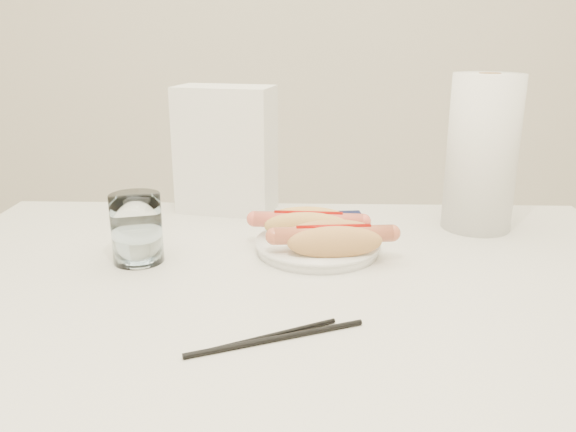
{
  "coord_description": "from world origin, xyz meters",
  "views": [
    {
      "loc": [
        0.03,
        -0.84,
        1.11
      ],
      "look_at": [
        -0.0,
        0.09,
        0.82
      ],
      "focal_mm": 36.95,
      "sensor_mm": 36.0,
      "label": 1
    }
  ],
  "objects_px": {
    "hotdog_right": "(333,239)",
    "paper_towel_roll": "(482,153)",
    "water_glass": "(137,228)",
    "napkin_box": "(226,150)",
    "hotdog_left": "(308,225)",
    "plate": "(318,247)",
    "table": "(287,312)"
  },
  "relations": [
    {
      "from": "hotdog_left",
      "to": "water_glass",
      "type": "distance_m",
      "value": 0.29
    },
    {
      "from": "plate",
      "to": "water_glass",
      "type": "height_order",
      "value": "water_glass"
    },
    {
      "from": "paper_towel_roll",
      "to": "table",
      "type": "bearing_deg",
      "value": -144.82
    },
    {
      "from": "hotdog_left",
      "to": "napkin_box",
      "type": "xyz_separation_m",
      "value": [
        -0.17,
        0.22,
        0.09
      ]
    },
    {
      "from": "plate",
      "to": "water_glass",
      "type": "relative_size",
      "value": 1.82
    },
    {
      "from": "hotdog_right",
      "to": "paper_towel_roll",
      "type": "distance_m",
      "value": 0.36
    },
    {
      "from": "table",
      "to": "paper_towel_roll",
      "type": "bearing_deg",
      "value": 35.18
    },
    {
      "from": "table",
      "to": "hotdog_left",
      "type": "distance_m",
      "value": 0.17
    },
    {
      "from": "water_glass",
      "to": "napkin_box",
      "type": "distance_m",
      "value": 0.32
    },
    {
      "from": "hotdog_right",
      "to": "hotdog_left",
      "type": "bearing_deg",
      "value": 111.67
    },
    {
      "from": "hotdog_right",
      "to": "napkin_box",
      "type": "distance_m",
      "value": 0.37
    },
    {
      "from": "paper_towel_roll",
      "to": "hotdog_left",
      "type": "bearing_deg",
      "value": -159.9
    },
    {
      "from": "table",
      "to": "paper_towel_roll",
      "type": "xyz_separation_m",
      "value": [
        0.35,
        0.25,
        0.2
      ]
    },
    {
      "from": "hotdog_right",
      "to": "paper_towel_roll",
      "type": "height_order",
      "value": "paper_towel_roll"
    },
    {
      "from": "table",
      "to": "hotdog_left",
      "type": "height_order",
      "value": "hotdog_left"
    },
    {
      "from": "table",
      "to": "plate",
      "type": "bearing_deg",
      "value": 65.69
    },
    {
      "from": "hotdog_left",
      "to": "plate",
      "type": "bearing_deg",
      "value": -52.07
    },
    {
      "from": "hotdog_right",
      "to": "water_glass",
      "type": "distance_m",
      "value": 0.32
    },
    {
      "from": "napkin_box",
      "to": "table",
      "type": "bearing_deg",
      "value": -57.11
    },
    {
      "from": "table",
      "to": "paper_towel_roll",
      "type": "distance_m",
      "value": 0.48
    },
    {
      "from": "plate",
      "to": "napkin_box",
      "type": "xyz_separation_m",
      "value": [
        -0.18,
        0.24,
        0.12
      ]
    },
    {
      "from": "table",
      "to": "paper_towel_roll",
      "type": "relative_size",
      "value": 4.16
    },
    {
      "from": "table",
      "to": "water_glass",
      "type": "relative_size",
      "value": 10.63
    },
    {
      "from": "water_glass",
      "to": "napkin_box",
      "type": "bearing_deg",
      "value": 69.59
    },
    {
      "from": "hotdog_left",
      "to": "water_glass",
      "type": "height_order",
      "value": "water_glass"
    },
    {
      "from": "plate",
      "to": "paper_towel_roll",
      "type": "relative_size",
      "value": 0.71
    },
    {
      "from": "napkin_box",
      "to": "paper_towel_roll",
      "type": "relative_size",
      "value": 0.89
    },
    {
      "from": "plate",
      "to": "napkin_box",
      "type": "distance_m",
      "value": 0.33
    },
    {
      "from": "hotdog_right",
      "to": "napkin_box",
      "type": "relative_size",
      "value": 0.75
    },
    {
      "from": "hotdog_left",
      "to": "water_glass",
      "type": "bearing_deg",
      "value": -161.82
    },
    {
      "from": "plate",
      "to": "hotdog_left",
      "type": "relative_size",
      "value": 1.09
    },
    {
      "from": "plate",
      "to": "paper_towel_roll",
      "type": "height_order",
      "value": "paper_towel_roll"
    }
  ]
}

